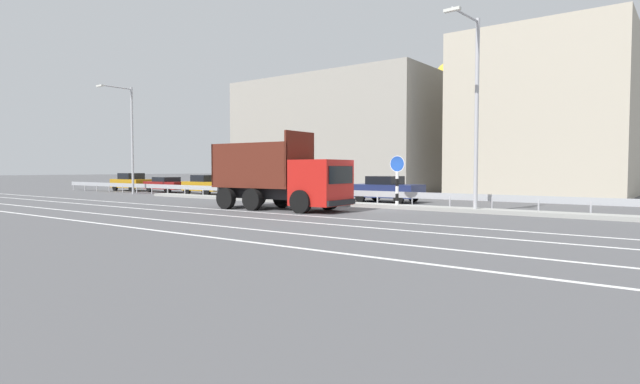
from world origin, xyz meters
TOP-DOWN VIEW (x-y plane):
  - ground_plane at (0.00, 0.00)m, footprint 320.00×320.00m
  - lane_strip_0 at (-3.48, -4.25)m, footprint 68.33×0.16m
  - lane_strip_1 at (-3.48, -6.26)m, footprint 68.33×0.16m
  - lane_strip_2 at (-3.48, -8.98)m, footprint 68.33×0.16m
  - lane_strip_3 at (-3.48, -11.05)m, footprint 68.33×0.16m
  - median_island at (0.00, 1.65)m, footprint 37.58×1.10m
  - median_guardrail at (-0.00, 2.80)m, footprint 68.33×0.09m
  - dump_truck at (-2.62, -2.40)m, footprint 7.22×2.98m
  - median_road_sign at (0.77, 1.65)m, footprint 0.81×0.16m
  - street_lamp_0 at (-22.53, 1.54)m, footprint 0.70×2.77m
  - street_lamp_1 at (4.79, 1.27)m, footprint 0.71×2.73m
  - parked_car_0 at (-27.94, 5.12)m, footprint 4.10×2.05m
  - parked_car_1 at (-22.88, 5.20)m, footprint 4.88×2.10m
  - parked_car_2 at (-17.56, 4.85)m, footprint 4.03×1.94m
  - parked_car_3 at (-12.58, 4.79)m, footprint 3.97×2.05m
  - parked_car_4 at (-6.84, 5.09)m, footprint 4.24×2.18m
  - parked_car_5 at (-1.92, 5.35)m, footprint 4.12×2.06m
  - background_building_0 at (-14.33, 19.15)m, footprint 19.17×11.64m
  - background_building_1 at (3.51, 20.98)m, footprint 11.84×12.83m
  - church_tower at (-8.83, 31.46)m, footprint 3.60×3.60m

SIDE VIEW (x-z plane):
  - ground_plane at x=0.00m, z-range 0.00..0.00m
  - lane_strip_0 at x=-3.48m, z-range 0.00..0.01m
  - lane_strip_1 at x=-3.48m, z-range 0.00..0.01m
  - lane_strip_2 at x=-3.48m, z-range 0.00..0.01m
  - lane_strip_3 at x=-3.48m, z-range 0.00..0.01m
  - median_island at x=0.00m, z-range 0.00..0.18m
  - median_guardrail at x=0.00m, z-range 0.18..0.96m
  - parked_car_1 at x=-22.88m, z-range 0.03..1.33m
  - parked_car_3 at x=-12.58m, z-range 0.01..1.38m
  - parked_car_4 at x=-6.84m, z-range 0.02..1.48m
  - parked_car_2 at x=-17.56m, z-range 0.00..1.51m
  - parked_car_5 at x=-1.92m, z-range 0.01..1.56m
  - parked_car_0 at x=-27.94m, z-range -0.01..1.59m
  - dump_truck at x=-2.62m, z-range -0.58..3.15m
  - median_road_sign at x=0.77m, z-range 0.10..2.74m
  - street_lamp_0 at x=-22.53m, z-range 0.54..8.85m
  - street_lamp_1 at x=4.79m, z-range 0.54..9.17m
  - background_building_0 at x=-14.33m, z-range 0.00..10.33m
  - background_building_1 at x=3.51m, z-range 0.00..11.91m
  - church_tower at x=-8.83m, z-range -0.58..13.90m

